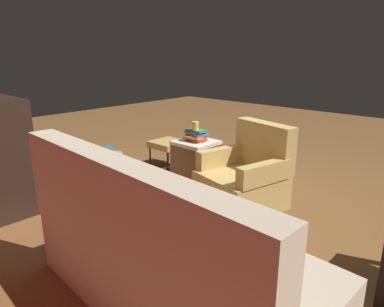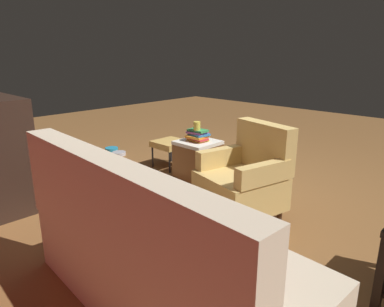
{
  "view_description": "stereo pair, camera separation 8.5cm",
  "coord_description": "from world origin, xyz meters",
  "px_view_note": "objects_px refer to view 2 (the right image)",
  "views": [
    {
      "loc": [
        -2.32,
        2.93,
        1.51
      ],
      "look_at": [
        -0.1,
        0.52,
        0.55
      ],
      "focal_mm": 32.76,
      "sensor_mm": 36.0,
      "label": 1
    },
    {
      "loc": [
        -2.38,
        2.88,
        1.51
      ],
      "look_at": [
        -0.1,
        0.52,
        0.55
      ],
      "focal_mm": 32.76,
      "sensor_mm": 36.0,
      "label": 2
    }
  ],
  "objects_px": {
    "wicker_hamper": "(198,160)",
    "ottoman": "(170,144)",
    "book_stack_hamper": "(198,135)",
    "armchair": "(245,179)",
    "tv_remote": "(196,138)",
    "yellow_mug": "(197,126)",
    "pet_bowl_teal": "(112,149)",
    "couch": "(160,258)",
    "laptop_desk": "(116,180)",
    "laptop": "(111,169)",
    "pet_bowl_steel": "(119,153)"
  },
  "relations": [
    {
      "from": "laptop_desk",
      "to": "book_stack_hamper",
      "type": "distance_m",
      "value": 1.38
    },
    {
      "from": "yellow_mug",
      "to": "pet_bowl_teal",
      "type": "height_order",
      "value": "yellow_mug"
    },
    {
      "from": "book_stack_hamper",
      "to": "armchair",
      "type": "bearing_deg",
      "value": 157.94
    },
    {
      "from": "yellow_mug",
      "to": "ottoman",
      "type": "height_order",
      "value": "yellow_mug"
    },
    {
      "from": "book_stack_hamper",
      "to": "tv_remote",
      "type": "xyz_separation_m",
      "value": [
        0.1,
        -0.08,
        -0.06
      ]
    },
    {
      "from": "yellow_mug",
      "to": "tv_remote",
      "type": "xyz_separation_m",
      "value": [
        0.11,
        -0.11,
        -0.18
      ]
    },
    {
      "from": "tv_remote",
      "to": "yellow_mug",
      "type": "bearing_deg",
      "value": 138.82
    },
    {
      "from": "laptop_desk",
      "to": "laptop",
      "type": "relative_size",
      "value": 1.54
    },
    {
      "from": "tv_remote",
      "to": "armchair",
      "type": "bearing_deg",
      "value": 159.12
    },
    {
      "from": "laptop_desk",
      "to": "pet_bowl_steel",
      "type": "distance_m",
      "value": 2.26
    },
    {
      "from": "book_stack_hamper",
      "to": "pet_bowl_teal",
      "type": "xyz_separation_m",
      "value": [
        1.84,
        0.02,
        -0.52
      ]
    },
    {
      "from": "laptop_desk",
      "to": "yellow_mug",
      "type": "height_order",
      "value": "yellow_mug"
    },
    {
      "from": "wicker_hamper",
      "to": "pet_bowl_teal",
      "type": "height_order",
      "value": "wicker_hamper"
    },
    {
      "from": "ottoman",
      "to": "pet_bowl_teal",
      "type": "bearing_deg",
      "value": 5.0
    },
    {
      "from": "armchair",
      "to": "ottoman",
      "type": "xyz_separation_m",
      "value": [
        1.57,
        -0.49,
        -0.05
      ]
    },
    {
      "from": "laptop_desk",
      "to": "tv_remote",
      "type": "relative_size",
      "value": 3.5
    },
    {
      "from": "wicker_hamper",
      "to": "pet_bowl_teal",
      "type": "xyz_separation_m",
      "value": [
        1.84,
        0.02,
        -0.22
      ]
    },
    {
      "from": "wicker_hamper",
      "to": "tv_remote",
      "type": "relative_size",
      "value": 3.0
    },
    {
      "from": "couch",
      "to": "laptop_desk",
      "type": "xyz_separation_m",
      "value": [
        1.09,
        -0.44,
        0.09
      ]
    },
    {
      "from": "book_stack_hamper",
      "to": "pet_bowl_teal",
      "type": "height_order",
      "value": "book_stack_hamper"
    },
    {
      "from": "armchair",
      "to": "laptop_desk",
      "type": "relative_size",
      "value": 1.55
    },
    {
      "from": "pet_bowl_steel",
      "to": "laptop_desk",
      "type": "bearing_deg",
      "value": 145.17
    },
    {
      "from": "couch",
      "to": "laptop",
      "type": "distance_m",
      "value": 1.18
    },
    {
      "from": "laptop_desk",
      "to": "ottoman",
      "type": "relative_size",
      "value": 1.4
    },
    {
      "from": "wicker_hamper",
      "to": "ottoman",
      "type": "relative_size",
      "value": 1.2
    },
    {
      "from": "ottoman",
      "to": "couch",
      "type": "bearing_deg",
      "value": 136.15
    },
    {
      "from": "yellow_mug",
      "to": "laptop",
      "type": "bearing_deg",
      "value": 100.46
    },
    {
      "from": "couch",
      "to": "book_stack_hamper",
      "type": "xyz_separation_m",
      "value": [
        1.37,
        -1.79,
        0.22
      ]
    },
    {
      "from": "armchair",
      "to": "yellow_mug",
      "type": "xyz_separation_m",
      "value": [
        0.97,
        -0.37,
        0.31
      ]
    },
    {
      "from": "wicker_hamper",
      "to": "yellow_mug",
      "type": "bearing_deg",
      "value": 114.04
    },
    {
      "from": "book_stack_hamper",
      "to": "yellow_mug",
      "type": "bearing_deg",
      "value": 117.26
    },
    {
      "from": "laptop",
      "to": "tv_remote",
      "type": "xyz_separation_m",
      "value": [
        0.36,
        -1.47,
        -0.04
      ]
    },
    {
      "from": "pet_bowl_steel",
      "to": "laptop",
      "type": "bearing_deg",
      "value": 144.19
    },
    {
      "from": "laptop",
      "to": "pet_bowl_teal",
      "type": "distance_m",
      "value": 2.56
    },
    {
      "from": "couch",
      "to": "armchair",
      "type": "bearing_deg",
      "value": -74.55
    },
    {
      "from": "tv_remote",
      "to": "laptop",
      "type": "bearing_deg",
      "value": 106.89
    },
    {
      "from": "wicker_hamper",
      "to": "yellow_mug",
      "type": "distance_m",
      "value": 0.43
    },
    {
      "from": "laptop_desk",
      "to": "wicker_hamper",
      "type": "distance_m",
      "value": 1.39
    },
    {
      "from": "tv_remote",
      "to": "pet_bowl_steel",
      "type": "bearing_deg",
      "value": 9.17
    },
    {
      "from": "armchair",
      "to": "tv_remote",
      "type": "bearing_deg",
      "value": -23.84
    },
    {
      "from": "armchair",
      "to": "laptop_desk",
      "type": "height_order",
      "value": "armchair"
    },
    {
      "from": "couch",
      "to": "laptop_desk",
      "type": "relative_size",
      "value": 3.48
    },
    {
      "from": "couch",
      "to": "pet_bowl_steel",
      "type": "relative_size",
      "value": 9.73
    },
    {
      "from": "laptop_desk",
      "to": "pet_bowl_teal",
      "type": "xyz_separation_m",
      "value": [
        2.11,
        -1.33,
        -0.4
      ]
    },
    {
      "from": "wicker_hamper",
      "to": "ottoman",
      "type": "xyz_separation_m",
      "value": [
        0.59,
        -0.09,
        0.07
      ]
    },
    {
      "from": "couch",
      "to": "tv_remote",
      "type": "xyz_separation_m",
      "value": [
        1.46,
        -1.86,
        0.16
      ]
    },
    {
      "from": "laptop",
      "to": "pet_bowl_steel",
      "type": "distance_m",
      "value": 2.3
    },
    {
      "from": "tv_remote",
      "to": "ottoman",
      "type": "relative_size",
      "value": 0.4
    },
    {
      "from": "armchair",
      "to": "yellow_mug",
      "type": "distance_m",
      "value": 1.08
    },
    {
      "from": "armchair",
      "to": "book_stack_hamper",
      "type": "bearing_deg",
      "value": -22.06
    }
  ]
}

